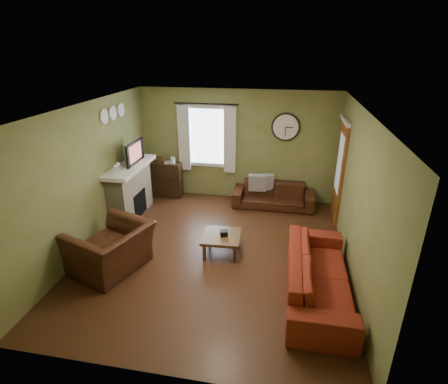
% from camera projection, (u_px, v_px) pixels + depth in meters
% --- Properties ---
extents(floor, '(4.60, 5.20, 0.00)m').
position_uv_depth(floor, '(215.00, 253.00, 6.37)').
color(floor, '#442514').
rests_on(floor, ground).
extents(ceiling, '(4.60, 5.20, 0.00)m').
position_uv_depth(ceiling, '(213.00, 109.00, 5.34)').
color(ceiling, white).
rests_on(ceiling, ground).
extents(wall_left, '(0.00, 5.20, 2.60)m').
position_uv_depth(wall_left, '(88.00, 178.00, 6.24)').
color(wall_left, olive).
rests_on(wall_left, ground).
extents(wall_right, '(0.00, 5.20, 2.60)m').
position_uv_depth(wall_right, '(357.00, 197.00, 5.47)').
color(wall_right, olive).
rests_on(wall_right, ground).
extents(wall_back, '(4.60, 0.00, 2.60)m').
position_uv_depth(wall_back, '(237.00, 146.00, 8.21)').
color(wall_back, olive).
rests_on(wall_back, ground).
extents(wall_front, '(4.60, 0.00, 2.60)m').
position_uv_depth(wall_front, '(160.00, 284.00, 3.50)').
color(wall_front, olive).
rests_on(wall_front, ground).
extents(fireplace, '(0.40, 1.40, 1.10)m').
position_uv_depth(fireplace, '(130.00, 193.00, 7.54)').
color(fireplace, '#BDAD89').
rests_on(fireplace, floor).
extents(firebox, '(0.04, 0.60, 0.55)m').
position_uv_depth(firebox, '(140.00, 204.00, 7.61)').
color(firebox, black).
rests_on(firebox, fireplace).
extents(mantel, '(0.58, 1.60, 0.08)m').
position_uv_depth(mantel, '(129.00, 167.00, 7.30)').
color(mantel, white).
rests_on(mantel, fireplace).
extents(tv, '(0.08, 0.60, 0.35)m').
position_uv_depth(tv, '(132.00, 155.00, 7.35)').
color(tv, black).
rests_on(tv, mantel).
extents(tv_screen, '(0.02, 0.62, 0.36)m').
position_uv_depth(tv_screen, '(135.00, 153.00, 7.32)').
color(tv_screen, '#994C3F').
rests_on(tv_screen, mantel).
extents(medallion_left, '(0.28, 0.28, 0.03)m').
position_uv_depth(medallion_left, '(104.00, 116.00, 6.59)').
color(medallion_left, white).
rests_on(medallion_left, wall_left).
extents(medallion_mid, '(0.28, 0.28, 0.03)m').
position_uv_depth(medallion_mid, '(113.00, 113.00, 6.90)').
color(medallion_mid, white).
rests_on(medallion_mid, wall_left).
extents(medallion_right, '(0.28, 0.28, 0.03)m').
position_uv_depth(medallion_right, '(121.00, 110.00, 7.22)').
color(medallion_right, white).
rests_on(medallion_right, wall_left).
extents(window_pane, '(1.00, 0.02, 1.30)m').
position_uv_depth(window_pane, '(208.00, 136.00, 8.23)').
color(window_pane, silver).
rests_on(window_pane, wall_back).
extents(curtain_rod, '(0.03, 0.03, 1.50)m').
position_uv_depth(curtain_rod, '(206.00, 104.00, 7.83)').
color(curtain_rod, black).
rests_on(curtain_rod, wall_back).
extents(curtain_left, '(0.28, 0.04, 1.55)m').
position_uv_depth(curtain_left, '(184.00, 138.00, 8.25)').
color(curtain_left, silver).
rests_on(curtain_left, wall_back).
extents(curtain_right, '(0.28, 0.04, 1.55)m').
position_uv_depth(curtain_right, '(230.00, 141.00, 8.06)').
color(curtain_right, silver).
rests_on(curtain_right, wall_back).
extents(wall_clock, '(0.64, 0.06, 0.64)m').
position_uv_depth(wall_clock, '(286.00, 127.00, 7.78)').
color(wall_clock, white).
rests_on(wall_clock, wall_back).
extents(door, '(0.05, 0.90, 2.10)m').
position_uv_depth(door, '(339.00, 173.00, 7.24)').
color(door, brown).
rests_on(door, floor).
extents(bookshelf, '(0.73, 0.31, 0.87)m').
position_uv_depth(bookshelf, '(167.00, 180.00, 8.58)').
color(bookshelf, black).
rests_on(bookshelf, floor).
extents(book, '(0.24, 0.28, 0.02)m').
position_uv_depth(book, '(164.00, 159.00, 8.35)').
color(book, '#553A1B').
rests_on(book, bookshelf).
extents(sofa_brown, '(1.86, 0.73, 0.54)m').
position_uv_depth(sofa_brown, '(273.00, 195.00, 8.11)').
color(sofa_brown, '#381B0F').
rests_on(sofa_brown, floor).
extents(pillow_left, '(0.41, 0.21, 0.40)m').
position_uv_depth(pillow_left, '(265.00, 182.00, 8.11)').
color(pillow_left, '#9797A1').
rests_on(pillow_left, sofa_brown).
extents(pillow_right, '(0.42, 0.15, 0.41)m').
position_uv_depth(pillow_right, '(257.00, 183.00, 8.07)').
color(pillow_right, '#9797A1').
rests_on(pillow_right, sofa_brown).
extents(sofa_red, '(0.91, 2.33, 0.68)m').
position_uv_depth(sofa_red, '(319.00, 275.00, 5.21)').
color(sofa_red, maroon).
rests_on(sofa_red, floor).
extents(armchair, '(1.38, 1.48, 0.78)m').
position_uv_depth(armchair, '(111.00, 248.00, 5.78)').
color(armchair, '#381B0F').
rests_on(armchair, floor).
extents(coffee_table, '(0.71, 0.71, 0.36)m').
position_uv_depth(coffee_table, '(222.00, 244.00, 6.31)').
color(coffee_table, '#553A1B').
rests_on(coffee_table, floor).
extents(tissue_box, '(0.16, 0.16, 0.10)m').
position_uv_depth(tissue_box, '(224.00, 234.00, 6.22)').
color(tissue_box, black).
rests_on(tissue_box, coffee_table).
extents(wine_glass_a, '(0.07, 0.07, 0.20)m').
position_uv_depth(wine_glass_a, '(116.00, 170.00, 6.70)').
color(wine_glass_a, white).
rests_on(wine_glass_a, mantel).
extents(wine_glass_b, '(0.07, 0.07, 0.21)m').
position_uv_depth(wine_glass_b, '(118.00, 168.00, 6.80)').
color(wine_glass_b, white).
rests_on(wine_glass_b, mantel).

